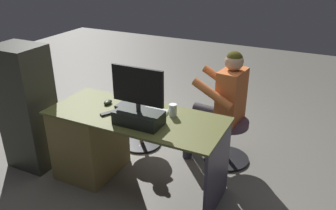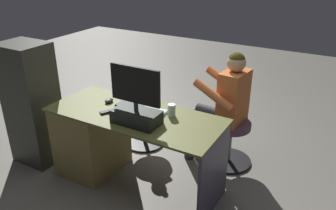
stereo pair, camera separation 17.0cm
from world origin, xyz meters
name	(u,v)px [view 1 (the left image)]	position (x,y,z in m)	size (l,w,h in m)	color
ground_plane	(156,163)	(0.00, 0.00, 0.00)	(10.00, 10.00, 0.00)	slate
desk	(98,138)	(0.42, 0.36, 0.37)	(1.54, 0.64, 0.71)	brown
monitor	(138,109)	(-0.11, 0.48, 0.84)	(0.44, 0.21, 0.47)	black
keyboard	(139,108)	(0.03, 0.25, 0.72)	(0.42, 0.14, 0.02)	black
computer_mouse	(108,102)	(0.34, 0.28, 0.73)	(0.06, 0.10, 0.04)	#272F1E
cup	(173,110)	(-0.29, 0.24, 0.76)	(0.07, 0.07, 0.11)	white
tv_remote	(109,113)	(0.21, 0.44, 0.72)	(0.04, 0.15, 0.02)	black
notebook_binder	(150,116)	(-0.14, 0.35, 0.72)	(0.22, 0.30, 0.02)	silver
office_chair_teddy	(141,122)	(0.33, -0.27, 0.28)	(0.44, 0.44, 0.46)	black
teddy_bear	(140,94)	(0.33, -0.28, 0.60)	(0.23, 0.23, 0.33)	tan
visitor_chair	(228,137)	(-0.61, -0.38, 0.27)	(0.46, 0.46, 0.46)	black
person	(221,99)	(-0.52, -0.37, 0.67)	(0.57, 0.52, 1.15)	#D66D36
equipment_rack	(27,108)	(1.11, 0.51, 0.61)	(0.44, 0.36, 1.22)	#30322A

